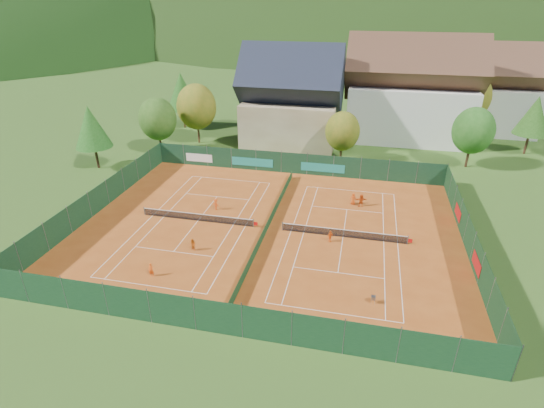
{
  "coord_description": "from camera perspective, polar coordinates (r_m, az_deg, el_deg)",
  "views": [
    {
      "loc": [
        9.07,
        -38.46,
        22.7
      ],
      "look_at": [
        0.0,
        2.0,
        2.0
      ],
      "focal_mm": 28.0,
      "sensor_mm": 36.0,
      "label": 1
    }
  ],
  "objects": [
    {
      "name": "court_markings_right",
      "position": [
        44.67,
        9.52,
        -4.41
      ],
      "size": [
        11.03,
        23.83,
        0.0
      ],
      "color": "white",
      "rests_on": "ground"
    },
    {
      "name": "hotel_block_b",
      "position": [
        86.58,
        27.12,
        13.02
      ],
      "size": [
        17.28,
        10.0,
        15.5
      ],
      "color": "silver",
      "rests_on": "ground"
    },
    {
      "name": "player_left_near",
      "position": [
        39.53,
        -15.94,
        -8.51
      ],
      "size": [
        0.53,
        0.39,
        1.35
      ],
      "primitive_type": "imported",
      "rotation": [
        0.0,
        0.0,
        0.14
      ],
      "color": "#F25C15",
      "rests_on": "ground"
    },
    {
      "name": "tree_center",
      "position": [
        63.15,
        9.45,
        9.63
      ],
      "size": [
        5.01,
        5.01,
        7.6
      ],
      "color": "#412F17",
      "rests_on": "ground"
    },
    {
      "name": "fence_east",
      "position": [
        45.31,
        24.98,
        -4.13
      ],
      "size": [
        0.09,
        32.0,
        3.0
      ],
      "color": "#123319",
      "rests_on": "ground"
    },
    {
      "name": "tree_east_mid",
      "position": [
        76.57,
        31.81,
        10.07
      ],
      "size": [
        5.04,
        5.04,
        9.0
      ],
      "color": "#4C2B1B",
      "rests_on": "ground"
    },
    {
      "name": "ball_hopper",
      "position": [
        36.12,
        13.47,
        -12.16
      ],
      "size": [
        0.34,
        0.34,
        0.8
      ],
      "color": "slate",
      "rests_on": "ground"
    },
    {
      "name": "player_right_far_b",
      "position": [
        51.02,
        11.89,
        0.49
      ],
      "size": [
        1.54,
        0.84,
        1.58
      ],
      "primitive_type": "imported",
      "rotation": [
        0.0,
        0.0,
        3.41
      ],
      "color": "#CE4C12",
      "rests_on": "ground"
    },
    {
      "name": "tennis_net_left",
      "position": [
        47.52,
        -9.81,
        -1.74
      ],
      "size": [
        13.3,
        0.1,
        1.02
      ],
      "color": "#59595B",
      "rests_on": "ground"
    },
    {
      "name": "hotel_block_a",
      "position": [
        76.34,
        18.1,
        13.69
      ],
      "size": [
        21.6,
        11.0,
        17.25
      ],
      "color": "silver",
      "rests_on": "ground"
    },
    {
      "name": "court_divider",
      "position": [
        45.32,
        -0.55,
        -2.8
      ],
      "size": [
        0.03,
        28.8,
        1.0
      ],
      "color": "#153A1C",
      "rests_on": "ground"
    },
    {
      "name": "loose_ball_1",
      "position": [
        38.28,
        2.39,
        -9.8
      ],
      "size": [
        0.07,
        0.07,
        0.07
      ],
      "primitive_type": "sphere",
      "color": "#CCD833",
      "rests_on": "ground"
    },
    {
      "name": "tree_west_mid",
      "position": [
        71.86,
        -10.12,
        12.75
      ],
      "size": [
        6.44,
        6.44,
        9.78
      ],
      "color": "#4B301A",
      "rests_on": "ground"
    },
    {
      "name": "loose_ball_2",
      "position": [
        49.19,
        5.18,
        -1.03
      ],
      "size": [
        0.07,
        0.07,
        0.07
      ],
      "primitive_type": "sphere",
      "color": "#CCD833",
      "rests_on": "ground"
    },
    {
      "name": "player_left_mid",
      "position": [
        42.28,
        -10.62,
        -5.42
      ],
      "size": [
        0.77,
        0.7,
        1.3
      ],
      "primitive_type": "imported",
      "rotation": [
        0.0,
        0.0,
        -0.4
      ],
      "color": "orange",
      "rests_on": "ground"
    },
    {
      "name": "loose_ball_0",
      "position": [
        45.15,
        -16.42,
        -4.82
      ],
      "size": [
        0.07,
        0.07,
        0.07
      ],
      "primitive_type": "sphere",
      "color": "#CCD833",
      "rests_on": "ground"
    },
    {
      "name": "player_right_far_a",
      "position": [
        51.39,
        10.86,
        0.71
      ],
      "size": [
        0.74,
        0.51,
        1.45
      ],
      "primitive_type": "imported",
      "rotation": [
        0.0,
        0.0,
        3.07
      ],
      "color": "#DD5213",
      "rests_on": "ground"
    },
    {
      "name": "mountain_backdrop",
      "position": [
        279.67,
        16.7,
        12.56
      ],
      "size": [
        820.0,
        530.0,
        242.0
      ],
      "color": "black",
      "rests_on": "ground"
    },
    {
      "name": "tree_west_back",
      "position": [
        81.23,
        -12.06,
        14.64
      ],
      "size": [
        5.6,
        5.6,
        10.0
      ],
      "color": "#412D17",
      "rests_on": "ground"
    },
    {
      "name": "ground",
      "position": [
        45.58,
        -0.55,
        -3.37
      ],
      "size": [
        600.0,
        600.0,
        0.0
      ],
      "primitive_type": "plane",
      "color": "#2E531A",
      "rests_on": "ground"
    },
    {
      "name": "tennis_net_right",
      "position": [
        44.41,
        9.77,
        -3.88
      ],
      "size": [
        13.3,
        0.1,
        1.02
      ],
      "color": "#59595B",
      "rests_on": "ground"
    },
    {
      "name": "tree_west_side",
      "position": [
        64.78,
        -23.17,
        9.53
      ],
      "size": [
        5.04,
        5.04,
        9.0
      ],
      "color": "#442918",
      "rests_on": "ground"
    },
    {
      "name": "fence_west",
      "position": [
        52.66,
        -22.27,
        0.69
      ],
      "size": [
        0.04,
        32.0,
        3.0
      ],
      "color": "#163C21",
      "rests_on": "ground"
    },
    {
      "name": "player_left_far",
      "position": [
        49.62,
        -7.54,
        -0.04
      ],
      "size": [
        1.02,
        0.79,
        1.39
      ],
      "primitive_type": "imported",
      "rotation": [
        0.0,
        0.0,
        2.8
      ],
      "color": "#F05315",
      "rests_on": "ground"
    },
    {
      "name": "court_markings_left",
      "position": [
        47.8,
        -9.94,
        -2.24
      ],
      "size": [
        11.03,
        23.83,
        0.0
      ],
      "color": "white",
      "rests_on": "ground"
    },
    {
      "name": "tree_east_back",
      "position": [
        81.84,
        24.97,
        12.9
      ],
      "size": [
        7.15,
        7.15,
        10.86
      ],
      "color": "#4D351B",
      "rests_on": "ground"
    },
    {
      "name": "tree_west_front",
      "position": [
        68.43,
        -15.13,
        10.98
      ],
      "size": [
        5.72,
        5.72,
        8.69
      ],
      "color": "#473119",
      "rests_on": "ground"
    },
    {
      "name": "tree_east_front",
      "position": [
        66.51,
        25.44,
        8.89
      ],
      "size": [
        5.72,
        5.72,
        8.69
      ],
      "color": "#442918",
      "rests_on": "ground"
    },
    {
      "name": "clay_pad",
      "position": [
        45.57,
        -0.55,
        -3.34
      ],
      "size": [
        40.0,
        32.0,
        0.01
      ],
      "primitive_type": "cube",
      "color": "#A44A18",
      "rests_on": "ground"
    },
    {
      "name": "player_right_near",
      "position": [
        43.37,
        7.82,
        -4.32
      ],
      "size": [
        0.72,
        0.78,
        1.28
      ],
      "primitive_type": "imported",
      "rotation": [
        0.0,
        0.0,
        0.87
      ],
      "color": "orange",
      "rests_on": "ground"
    },
    {
      "name": "chalet",
      "position": [
        71.35,
        2.64,
        13.48
      ],
      "size": [
        16.2,
        12.0,
        16.0
      ],
      "color": "#C5B38B",
      "rests_on": "ground"
    },
    {
      "name": "fence_north",
      "position": [
        59.22,
        2.54,
        5.49
      ],
      "size": [
        40.0,
        0.1,
        3.0
      ],
      "color": "#12341E",
      "rests_on": "ground"
    },
    {
      "name": "fence_south",
      "position": [
        32.19,
        -7.27,
        -14.93
      ],
      "size": [
        40.0,
        0.04,
        3.0
      ],
      "color": "#14371E",
      "rests_on": "ground"
    }
  ]
}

